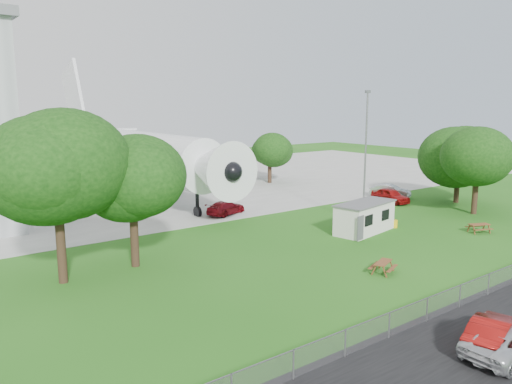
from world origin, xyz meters
TOP-DOWN VIEW (x-y plane):
  - ground at (0.00, 0.00)m, footprint 160.00×160.00m
  - concrete_apron at (0.00, 38.00)m, footprint 120.00×46.00m
  - airliner at (-2.00, 35.86)m, footprint 46.36×47.73m
  - site_cabin at (6.43, 4.50)m, footprint 6.94×3.78m
  - picnic_west at (-0.80, -3.34)m, footprint 2.22×2.05m
  - picnic_east at (14.18, -1.58)m, footprint 2.25×2.09m
  - fence at (0.00, -9.50)m, footprint 58.00×0.04m
  - lamp_mast at (8.20, 6.20)m, footprint 0.16×0.16m
  - tree_west_big at (-18.08, 7.48)m, footprint 8.55×8.55m
  - tree_west_small at (-13.19, 7.77)m, footprint 7.43×7.43m
  - tree_east_front at (20.89, 2.72)m, footprint 6.93×6.93m
  - tree_east_back at (24.86, 7.09)m, footprint 8.11×8.11m
  - tree_far_apron at (16.87, 30.74)m, footprint 5.92×5.92m
  - car_centre_sedan at (-5.01, -12.96)m, footprint 4.81×2.60m
  - car_west_estate at (-5.28, -13.65)m, footprint 4.92×2.37m
  - car_ne_hatch at (18.81, 11.46)m, footprint 2.19×4.78m
  - car_ne_sedan at (21.35, 13.48)m, footprint 3.36×4.93m
  - car_apron_van at (0.69, 17.50)m, footprint 5.08×3.38m

SIDE VIEW (x-z plane):
  - ground at x=0.00m, z-range 0.00..0.00m
  - picnic_west at x=-0.80m, z-range -0.38..0.38m
  - picnic_east at x=14.18m, z-range -0.38..0.38m
  - fence at x=0.00m, z-range -0.65..0.65m
  - concrete_apron at x=0.00m, z-range 0.00..0.03m
  - car_west_estate at x=-5.28m, z-range 0.00..1.35m
  - car_apron_van at x=0.69m, z-range 0.00..1.37m
  - car_centre_sedan at x=-5.01m, z-range 0.00..1.50m
  - car_ne_sedan at x=21.35m, z-range 0.00..1.54m
  - car_ne_hatch at x=18.81m, z-range 0.00..1.59m
  - site_cabin at x=6.43m, z-range 0.00..2.62m
  - tree_far_apron at x=16.87m, z-range 0.84..8.48m
  - airliner at x=-2.00m, z-range -3.57..14.11m
  - tree_east_back at x=24.86m, z-range 0.74..10.33m
  - tree_east_front at x=20.89m, z-range 1.24..10.68m
  - tree_west_small at x=-13.19m, z-range 1.13..10.86m
  - lamp_mast at x=8.20m, z-range 0.00..12.00m
  - tree_west_big at x=-18.08m, z-range 1.40..12.76m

